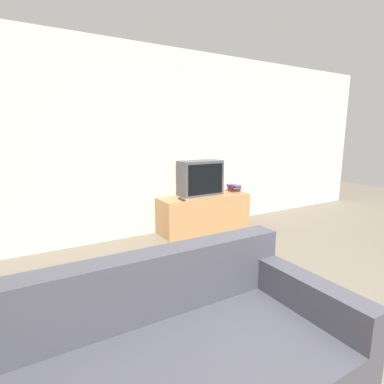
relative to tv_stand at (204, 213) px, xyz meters
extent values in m
plane|color=#756B5B|center=(-0.82, -2.75, -0.26)|extent=(14.00, 14.00, 0.00)
cube|color=silver|center=(-0.82, 0.28, 1.04)|extent=(9.00, 0.06, 2.60)
cube|color=tan|center=(0.00, 0.00, 0.00)|extent=(1.39, 0.45, 0.53)
cube|color=#4C4C51|center=(-0.02, 0.09, 0.52)|extent=(0.66, 0.28, 0.52)
cube|color=black|center=(-0.02, -0.06, 0.52)|extent=(0.58, 0.01, 0.44)
cube|color=#474751|center=(-1.96, -2.25, 0.36)|extent=(2.04, 0.17, 0.37)
cube|color=#474751|center=(-1.01, -2.61, 0.06)|extent=(0.15, 0.89, 0.64)
cube|color=#B72D28|center=(0.59, 0.03, 0.28)|extent=(0.16, 0.16, 0.03)
cube|color=#7A3884|center=(0.59, 0.04, 0.31)|extent=(0.15, 0.18, 0.03)
cube|color=#2D753D|center=(0.58, 0.03, 0.33)|extent=(0.16, 0.22, 0.02)
cube|color=#7A3884|center=(0.59, 0.03, 0.35)|extent=(0.16, 0.20, 0.02)
cube|color=#7A3884|center=(0.57, 0.03, 0.36)|extent=(0.15, 0.22, 0.02)
cube|color=#2D2D2D|center=(-0.44, -0.10, 0.28)|extent=(0.06, 0.19, 0.02)
camera|label=1|loc=(-2.36, -3.66, 1.17)|focal=28.00mm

